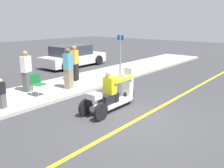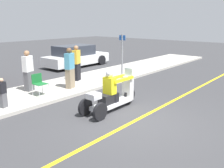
{
  "view_description": "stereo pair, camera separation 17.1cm",
  "coord_description": "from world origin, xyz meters",
  "px_view_note": "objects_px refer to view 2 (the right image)",
  "views": [
    {
      "loc": [
        -5.84,
        -3.8,
        2.91
      ],
      "look_at": [
        0.35,
        1.14,
        0.9
      ],
      "focal_mm": 40.0,
      "sensor_mm": 36.0,
      "label": 1
    },
    {
      "loc": [
        -5.73,
        -3.94,
        2.91
      ],
      "look_at": [
        0.35,
        1.14,
        0.9
      ],
      "focal_mm": 40.0,
      "sensor_mm": 36.0,
      "label": 2
    }
  ],
  "objects_px": {
    "spectator_by_tree": "(77,64)",
    "street_sign": "(122,54)",
    "folding_chair_curbside": "(39,82)",
    "parked_car_lot_left": "(76,56)",
    "spectator_near_curb": "(28,72)",
    "spectator_far_back": "(70,69)",
    "motorcycle_trike": "(112,96)",
    "spectator_mid_group": "(3,93)"
  },
  "relations": [
    {
      "from": "spectator_far_back",
      "to": "folding_chair_curbside",
      "type": "distance_m",
      "value": 1.49
    },
    {
      "from": "motorcycle_trike",
      "to": "spectator_near_curb",
      "type": "xyz_separation_m",
      "value": [
        -0.68,
        3.86,
        0.42
      ]
    },
    {
      "from": "spectator_far_back",
      "to": "spectator_mid_group",
      "type": "distance_m",
      "value": 3.08
    },
    {
      "from": "folding_chair_curbside",
      "to": "street_sign",
      "type": "distance_m",
      "value": 4.41
    },
    {
      "from": "spectator_far_back",
      "to": "street_sign",
      "type": "relative_size",
      "value": 0.78
    },
    {
      "from": "spectator_by_tree",
      "to": "street_sign",
      "type": "xyz_separation_m",
      "value": [
        1.69,
        -1.43,
        0.39
      ]
    },
    {
      "from": "spectator_by_tree",
      "to": "spectator_near_curb",
      "type": "bearing_deg",
      "value": 177.24
    },
    {
      "from": "spectator_near_curb",
      "to": "parked_car_lot_left",
      "type": "bearing_deg",
      "value": 30.51
    },
    {
      "from": "parked_car_lot_left",
      "to": "spectator_by_tree",
      "type": "bearing_deg",
      "value": -131.66
    },
    {
      "from": "spectator_far_back",
      "to": "motorcycle_trike",
      "type": "bearing_deg",
      "value": -103.18
    },
    {
      "from": "motorcycle_trike",
      "to": "spectator_mid_group",
      "type": "relative_size",
      "value": 2.47
    },
    {
      "from": "folding_chair_curbside",
      "to": "parked_car_lot_left",
      "type": "relative_size",
      "value": 0.18
    },
    {
      "from": "parked_car_lot_left",
      "to": "street_sign",
      "type": "relative_size",
      "value": 2.02
    },
    {
      "from": "spectator_by_tree",
      "to": "folding_chair_curbside",
      "type": "distance_m",
      "value": 2.71
    },
    {
      "from": "spectator_far_back",
      "to": "folding_chair_curbside",
      "type": "height_order",
      "value": "spectator_far_back"
    },
    {
      "from": "spectator_near_curb",
      "to": "parked_car_lot_left",
      "type": "relative_size",
      "value": 0.37
    },
    {
      "from": "motorcycle_trike",
      "to": "parked_car_lot_left",
      "type": "relative_size",
      "value": 0.55
    },
    {
      "from": "folding_chair_curbside",
      "to": "street_sign",
      "type": "relative_size",
      "value": 0.37
    },
    {
      "from": "motorcycle_trike",
      "to": "folding_chair_curbside",
      "type": "distance_m",
      "value": 3.13
    },
    {
      "from": "spectator_by_tree",
      "to": "spectator_mid_group",
      "type": "bearing_deg",
      "value": -166.04
    },
    {
      "from": "parked_car_lot_left",
      "to": "street_sign",
      "type": "bearing_deg",
      "value": -105.17
    },
    {
      "from": "motorcycle_trike",
      "to": "spectator_far_back",
      "type": "bearing_deg",
      "value": 76.82
    },
    {
      "from": "spectator_by_tree",
      "to": "parked_car_lot_left",
      "type": "distance_m",
      "value": 4.51
    },
    {
      "from": "spectator_near_curb",
      "to": "folding_chair_curbside",
      "type": "relative_size",
      "value": 2.01
    },
    {
      "from": "spectator_far_back",
      "to": "spectator_by_tree",
      "type": "bearing_deg",
      "value": 36.32
    },
    {
      "from": "motorcycle_trike",
      "to": "folding_chair_curbside",
      "type": "xyz_separation_m",
      "value": [
        -0.77,
        3.03,
        0.13
      ]
    },
    {
      "from": "motorcycle_trike",
      "to": "parked_car_lot_left",
      "type": "distance_m",
      "value": 8.58
    },
    {
      "from": "motorcycle_trike",
      "to": "spectator_near_curb",
      "type": "height_order",
      "value": "spectator_near_curb"
    },
    {
      "from": "folding_chair_curbside",
      "to": "motorcycle_trike",
      "type": "bearing_deg",
      "value": -75.75
    },
    {
      "from": "motorcycle_trike",
      "to": "street_sign",
      "type": "height_order",
      "value": "street_sign"
    },
    {
      "from": "motorcycle_trike",
      "to": "spectator_far_back",
      "type": "relative_size",
      "value": 1.44
    },
    {
      "from": "spectator_near_curb",
      "to": "spectator_far_back",
      "type": "bearing_deg",
      "value": -35.52
    },
    {
      "from": "folding_chair_curbside",
      "to": "street_sign",
      "type": "height_order",
      "value": "street_sign"
    },
    {
      "from": "spectator_by_tree",
      "to": "spectator_mid_group",
      "type": "distance_m",
      "value": 4.34
    },
    {
      "from": "folding_chair_curbside",
      "to": "spectator_far_back",
      "type": "bearing_deg",
      "value": -5.66
    },
    {
      "from": "spectator_mid_group",
      "to": "folding_chair_curbside",
      "type": "relative_size",
      "value": 1.21
    },
    {
      "from": "street_sign",
      "to": "spectator_near_curb",
      "type": "bearing_deg",
      "value": 159.76
    },
    {
      "from": "folding_chair_curbside",
      "to": "parked_car_lot_left",
      "type": "xyz_separation_m",
      "value": [
        5.59,
        4.07,
        0.03
      ]
    },
    {
      "from": "motorcycle_trike",
      "to": "folding_chair_curbside",
      "type": "relative_size",
      "value": 3.0
    },
    {
      "from": "spectator_by_tree",
      "to": "spectator_far_back",
      "type": "relative_size",
      "value": 0.97
    },
    {
      "from": "spectator_far_back",
      "to": "spectator_mid_group",
      "type": "height_order",
      "value": "spectator_far_back"
    },
    {
      "from": "motorcycle_trike",
      "to": "spectator_near_curb",
      "type": "distance_m",
      "value": 3.94
    }
  ]
}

